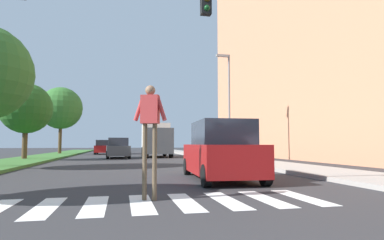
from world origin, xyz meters
TOP-DOWN VIEW (x-y plane):
  - ground_plane at (0.00, 30.00)m, footprint 140.00×140.00m
  - crosswalk at (0.00, 6.29)m, footprint 7.65×2.20m
  - median_strip at (-6.90, 28.00)m, footprint 3.59×64.00m
  - tree_far at (-7.25, 24.91)m, footprint 3.69×3.69m
  - tree_distant at (-7.13, 37.78)m, footprint 4.71×4.71m
  - apartment_block_right at (19.69, 22.00)m, footprint 15.06×36.81m
  - sidewalk_right at (7.60, 28.00)m, footprint 3.00×64.00m
  - traffic_light_gantry at (-2.92, 7.80)m, footprint 8.53×0.30m
  - street_lamp_right at (7.01, 21.28)m, footprint 1.02×0.24m
  - pedestrian_performer at (0.19, 6.64)m, footprint 0.73×0.35m
  - suv_crossing at (2.88, 10.09)m, footprint 2.21×4.70m
  - sedan_midblock at (-0.71, 27.91)m, footprint 2.14×4.64m
  - sedan_distant at (-2.46, 38.61)m, footprint 1.90×4.09m
  - sedan_far_horizon at (-2.45, 51.67)m, footprint 2.01×4.68m
  - truck_box_delivery at (2.75, 29.40)m, footprint 2.40×6.20m

SIDE VIEW (x-z plane):
  - ground_plane at x=0.00m, z-range 0.00..0.00m
  - crosswalk at x=0.00m, z-range 0.00..0.01m
  - median_strip at x=-6.90m, z-range 0.00..0.15m
  - sidewalk_right at x=7.60m, z-range 0.00..0.15m
  - sedan_far_horizon at x=-2.45m, z-range -0.06..1.58m
  - sedan_distant at x=-2.46m, z-range -0.06..1.59m
  - sedan_midblock at x=-0.71m, z-range -0.06..1.65m
  - suv_crossing at x=2.88m, z-range -0.05..1.92m
  - truck_box_delivery at x=2.75m, z-range 0.08..3.18m
  - pedestrian_performer at x=0.19m, z-range 0.42..2.91m
  - tree_far at x=-7.25m, z-range 1.04..6.54m
  - traffic_light_gantry at x=-2.92m, z-range 1.35..7.35m
  - street_lamp_right at x=7.01m, z-range 0.84..8.34m
  - tree_distant at x=-7.13m, z-range 1.49..8.92m
  - apartment_block_right at x=19.69m, z-range 0.00..22.91m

